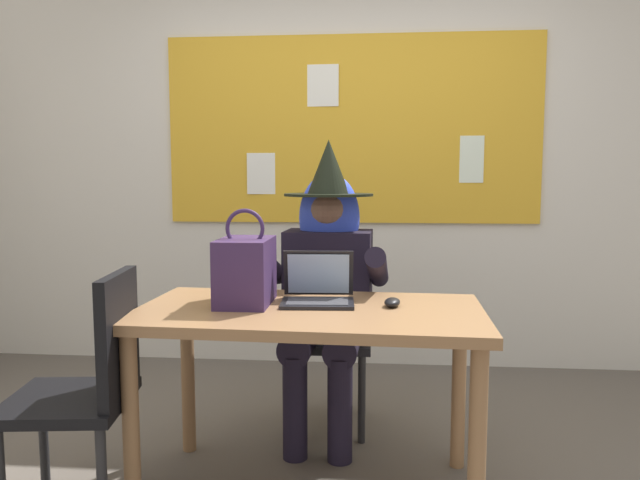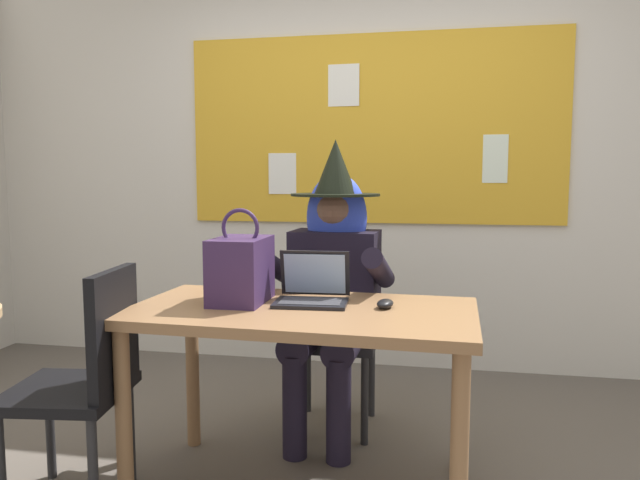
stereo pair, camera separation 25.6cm
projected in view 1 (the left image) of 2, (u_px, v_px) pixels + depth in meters
The scene contains 8 objects.
wall_back_bulletin at pixel (351, 153), 3.87m from camera, with size 5.47×1.88×2.78m.
desk_main at pixel (310, 333), 2.28m from camera, with size 1.35×0.76×0.75m.
chair_at_desk at pixel (329, 321), 3.00m from camera, with size 0.42×0.42×0.92m.
person_costumed at pixel (327, 270), 2.85m from camera, with size 0.61×0.69×1.43m.
laptop at pixel (318, 291), 2.36m from camera, with size 0.30×0.26×0.20m.
computer_mouse at pixel (392, 302), 2.29m from camera, with size 0.06×0.10×0.03m, color black.
handbag at pixel (245, 270), 2.33m from camera, with size 0.20×0.30×0.38m.
chair_spare_by_window at pixel (90, 382), 2.14m from camera, with size 0.47×0.47×0.91m.
Camera 1 is at (0.13, -2.22, 1.25)m, focal length 33.19 mm.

